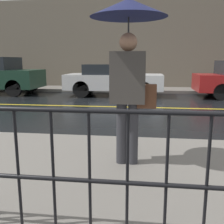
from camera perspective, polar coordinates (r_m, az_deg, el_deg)
name	(u,v)px	position (r m, az deg, el deg)	size (l,w,h in m)	color
ground_plane	(192,109)	(8.53, 16.97, 0.73)	(80.00, 80.00, 0.00)	black
sidewalk_far	(176,90)	(13.06, 13.67, 4.64)	(28.00, 1.73, 0.13)	slate
lane_marking	(192,108)	(8.53, 16.97, 0.75)	(25.20, 0.12, 0.01)	gold
building_storefront	(175,44)	(14.01, 13.64, 14.15)	(28.00, 0.30, 4.56)	#706656
pedestrian	(129,41)	(3.32, 3.69, 15.10)	(0.94, 0.94, 2.07)	#333338
car_white	(113,79)	(11.09, 0.30, 7.13)	(4.01, 1.71, 1.32)	silver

